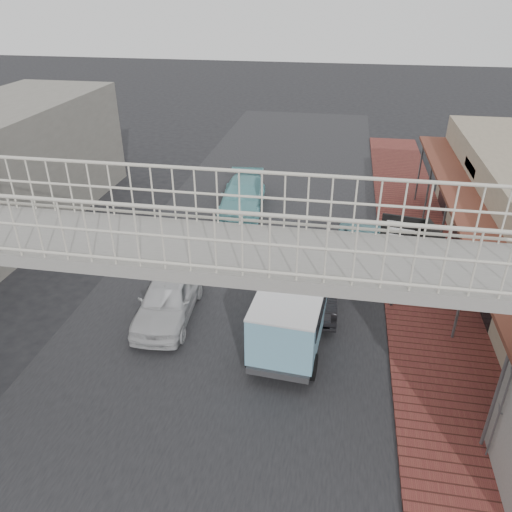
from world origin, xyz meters
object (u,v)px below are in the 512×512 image
at_px(white_hatchback, 168,298).
at_px(arrow_sign, 430,236).
at_px(angkot_far, 242,196).
at_px(motorcycle_near, 390,248).
at_px(motorcycle_far, 388,233).
at_px(dark_sedan, 308,273).
at_px(angkot_van, 292,307).
at_px(angkot_curb, 361,243).

xyz_separation_m(white_hatchback, arrow_sign, (7.84, 1.52, 2.09)).
height_order(white_hatchback, angkot_far, white_hatchback).
xyz_separation_m(motorcycle_near, arrow_sign, (0.69, -3.45, 2.25)).
bearing_deg(motorcycle_far, angkot_far, 66.16).
distance_m(white_hatchback, angkot_far, 8.83).
bearing_deg(white_hatchback, dark_sedan, 22.33).
bearing_deg(motorcycle_far, angkot_van, 153.05).
bearing_deg(angkot_van, angkot_far, 113.80).
bearing_deg(white_hatchback, arrow_sign, 7.57).
bearing_deg(angkot_far, arrow_sign, -49.73).
xyz_separation_m(angkot_far, motorcycle_far, (6.53, -2.54, -0.13)).
bearing_deg(white_hatchback, angkot_curb, 36.34).
bearing_deg(angkot_curb, motorcycle_far, -126.18).
relative_size(motorcycle_near, arrow_sign, 0.49).
distance_m(angkot_van, motorcycle_near, 6.54).
xyz_separation_m(white_hatchback, angkot_van, (3.99, -0.71, 0.58)).
relative_size(motorcycle_far, arrow_sign, 0.45).
height_order(angkot_van, arrow_sign, arrow_sign).
xyz_separation_m(dark_sedan, angkot_curb, (1.80, 2.98, -0.22)).
bearing_deg(angkot_van, arrow_sign, 34.35).
xyz_separation_m(angkot_far, motorcycle_near, (6.53, -3.83, -0.15)).
distance_m(white_hatchback, angkot_van, 4.09).
relative_size(motorcycle_near, motorcycle_far, 1.09).
bearing_deg(angkot_far, motorcycle_far, -25.72).
bearing_deg(arrow_sign, motorcycle_far, 108.71).
height_order(angkot_far, motorcycle_far, angkot_far).
bearing_deg(angkot_curb, dark_sedan, 64.33).
distance_m(angkot_curb, arrow_sign, 4.50).
distance_m(white_hatchback, angkot_curb, 7.87).
height_order(dark_sedan, angkot_curb, dark_sedan).
relative_size(angkot_van, motorcycle_near, 2.56).
relative_size(dark_sedan, arrow_sign, 1.50).
bearing_deg(angkot_far, white_hatchback, -98.51).
distance_m(angkot_curb, angkot_van, 6.13).
distance_m(dark_sedan, angkot_curb, 3.49).
height_order(angkot_curb, angkot_van, angkot_van).
distance_m(white_hatchback, arrow_sign, 8.26).
relative_size(white_hatchback, dark_sedan, 0.81).
xyz_separation_m(dark_sedan, angkot_van, (-0.26, -2.75, 0.45)).
xyz_separation_m(angkot_curb, angkot_van, (-2.06, -5.74, 0.67)).
height_order(dark_sedan, motorcycle_near, dark_sedan).
relative_size(white_hatchback, motorcycle_near, 2.45).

